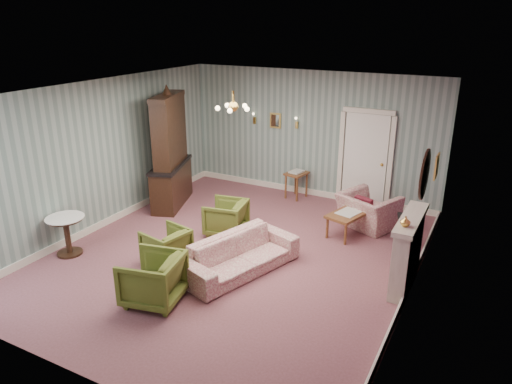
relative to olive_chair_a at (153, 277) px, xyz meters
The scene contains 27 objects.
floor 1.92m from the olive_chair_a, 79.72° to the left, with size 7.00×7.00×0.00m, color #834C55.
ceiling 3.11m from the olive_chair_a, 79.72° to the left, with size 7.00×7.00×0.00m, color white.
wall_back 5.45m from the olive_chair_a, 86.42° to the left, with size 6.00×6.00×0.00m, color slate.
wall_front 1.98m from the olive_chair_a, 78.62° to the right, with size 6.00×6.00×0.00m, color slate.
wall_left 3.40m from the olive_chair_a, 145.37° to the left, with size 7.00×7.00×0.00m, color slate.
wall_right 3.95m from the olive_chair_a, 28.91° to the left, with size 7.00×7.00×0.00m, color slate.
wall_right_floral 3.93m from the olive_chair_a, 29.02° to the left, with size 7.00×7.00×0.00m, color #A75378.
door 5.59m from the olive_chair_a, 72.87° to the left, with size 1.12×0.12×2.16m, color white, non-canonical shape.
olive_chair_a is the anchor object (origin of this frame).
olive_chair_b 1.21m from the olive_chair_a, 118.74° to the left, with size 0.67×0.63×0.69m, color #555F21.
olive_chair_c 2.54m from the olive_chair_a, 96.21° to the left, with size 0.73×0.68×0.75m, color #555F21.
sofa_chintz 1.55m from the olive_chair_a, 63.75° to the left, with size 2.08×0.61×0.81m, color #943B4E.
wingback_chair 4.63m from the olive_chair_a, 63.46° to the left, with size 1.05×0.68×0.92m, color #943B4E.
dresser 4.05m from the olive_chair_a, 123.11° to the left, with size 0.54×1.57×2.62m, color black, non-canonical shape.
fireplace 3.91m from the olive_chair_a, 35.06° to the left, with size 0.30×1.40×1.16m, color beige, non-canonical shape.
mantel_vase 3.76m from the olive_chair_a, 30.12° to the left, with size 0.15×0.15×0.15m, color gold.
oval_mirror 4.24m from the olive_chair_a, 34.23° to the left, with size 0.04×0.76×0.84m, color white, non-canonical shape.
framed_print 5.02m from the olive_chair_a, 47.39° to the left, with size 0.04×0.34×0.42m, color gold, non-canonical shape.
coffee_table 4.03m from the olive_chair_a, 62.80° to the left, with size 0.51×0.93×0.47m, color brown, non-canonical shape.
side_table_black 4.61m from the olive_chair_a, 49.67° to the left, with size 0.41×0.41×0.62m, color black, non-canonical shape.
pedestal_table 2.37m from the olive_chair_a, 168.09° to the left, with size 0.66×0.66×0.72m, color black, non-canonical shape.
nesting_table 4.99m from the olive_chair_a, 88.31° to the left, with size 0.40×0.51×0.67m, color brown, non-canonical shape.
gilt_mirror_back 5.48m from the olive_chair_a, 96.10° to the left, with size 0.28×0.06×0.36m, color gold, non-canonical shape.
sconce_left 5.55m from the olive_chair_a, 101.93° to the left, with size 0.16×0.12×0.30m, color gold, non-canonical shape.
sconce_right 5.44m from the olive_chair_a, 90.18° to the left, with size 0.16×0.12×0.30m, color gold, non-canonical shape.
chandelier 2.90m from the olive_chair_a, 79.72° to the left, with size 0.56×0.56×0.36m, color gold, non-canonical shape.
burgundy_cushion 4.48m from the olive_chair_a, 63.17° to the left, with size 0.38×0.10×0.38m, color maroon.
Camera 1 is at (3.86, -6.56, 4.01)m, focal length 33.49 mm.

